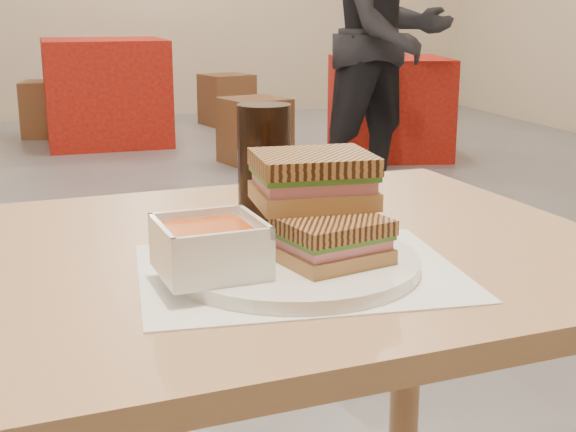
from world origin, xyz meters
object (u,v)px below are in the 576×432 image
object	(u,v)px
cola_glass	(264,162)
bg_chair_2r	(227,100)
bg_chair_1l	(255,131)
plate	(295,263)
soup_bowl	(210,249)
bg_table_1	(389,107)
bg_table_2	(106,92)
main_table	(143,349)
bg_chair_2l	(49,109)
bg_chair_1r	(388,114)
panini_lower	(332,240)
patron_b	(392,35)

from	to	relation	value
cola_glass	bg_chair_2r	size ratio (longest dim) A/B	0.33
cola_glass	bg_chair_1l	distance (m)	4.28
plate	soup_bowl	distance (m)	0.11
plate	bg_table_1	size ratio (longest dim) A/B	0.30
bg_table_1	plate	bearing A→B (deg)	-115.13
bg_table_2	bg_chair_1l	xyz separation A→B (m)	(0.89, -1.13, -0.18)
main_table	cola_glass	size ratio (longest dim) A/B	7.83
cola_glass	bg_chair_1l	size ratio (longest dim) A/B	0.33
bg_chair_2l	bg_chair_1l	bearing A→B (deg)	-50.17
bg_chair_1l	bg_chair_1r	xyz separation A→B (m)	(1.16, 0.42, 0.02)
cola_glass	bg_chair_1r	size ratio (longest dim) A/B	0.34
plate	panini_lower	bearing A→B (deg)	-39.28
plate	bg_table_1	distance (m)	4.84
plate	bg_table_2	size ratio (longest dim) A/B	0.31
soup_bowl	bg_chair_1r	distance (m)	5.35
main_table	bg_chair_1r	distance (m)	5.26
bg_table_1	bg_chair_1r	world-z (taller)	bg_table_1
soup_bowl	bg_table_1	world-z (taller)	soup_bowl
main_table	bg_chair_1r	xyz separation A→B (m)	(2.39, 4.67, -0.40)
bg_table_2	bg_chair_2l	world-z (taller)	bg_table_2
bg_chair_1r	patron_b	size ratio (longest dim) A/B	0.27
main_table	bg_chair_1l	distance (m)	4.45
bg_chair_2r	cola_glass	bearing A→B (deg)	-101.81
main_table	bg_chair_2r	size ratio (longest dim) A/B	2.56
bg_table_1	bg_table_2	size ratio (longest dim) A/B	1.02
soup_bowl	bg_table_2	xyz separation A→B (m)	(0.27, 5.50, -0.40)
bg_chair_1l	bg_table_1	bearing A→B (deg)	1.14
soup_bowl	panini_lower	xyz separation A→B (m)	(0.14, -0.00, -0.00)
main_table	bg_chair_2r	xyz separation A→B (m)	(1.43, 6.07, -0.41)
cola_glass	bg_chair_1l	world-z (taller)	cola_glass
bg_chair_1r	plate	bearing A→B (deg)	-115.01
panini_lower	main_table	bearing A→B (deg)	149.26
panini_lower	patron_b	xyz separation A→B (m)	(1.54, 3.32, 0.09)
bg_table_2	bg_chair_2r	size ratio (longest dim) A/B	1.87
bg_table_2	panini_lower	bearing A→B (deg)	-91.36
cola_glass	bg_table_2	bearing A→B (deg)	88.51
bg_chair_1l	main_table	bearing A→B (deg)	-106.07
panini_lower	patron_b	world-z (taller)	patron_b
soup_bowl	bg_chair_2r	bearing A→B (deg)	77.53
bg_chair_1r	patron_b	bearing A→B (deg)	-113.72
bg_table_1	bg_chair_2r	world-z (taller)	bg_table_1
soup_bowl	bg_table_1	xyz separation A→B (m)	(2.15, 4.39, -0.45)
main_table	bg_chair_1l	world-z (taller)	main_table
main_table	cola_glass	distance (m)	0.31
panini_lower	bg_chair_1r	xyz separation A→B (m)	(2.19, 4.79, -0.56)
bg_table_1	bg_chair_1r	distance (m)	0.45
bg_chair_2l	patron_b	xyz separation A→B (m)	(1.84, -2.64, 0.66)
cola_glass	patron_b	world-z (taller)	patron_b
bg_table_1	bg_chair_2r	xyz separation A→B (m)	(-0.78, 1.79, -0.12)
bg_table_1	bg_chair_2l	xyz separation A→B (m)	(-2.31, 1.57, -0.12)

